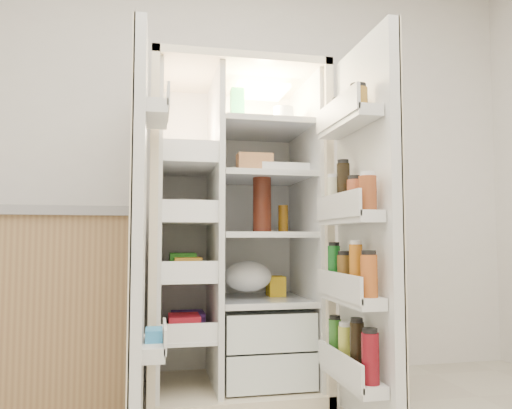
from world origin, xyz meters
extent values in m
cube|color=silver|center=(0.00, 2.00, 1.35)|extent=(4.00, 0.02, 2.70)
cube|color=beige|center=(0.02, 1.93, 0.90)|extent=(0.92, 0.04, 1.80)
cube|color=beige|center=(-0.42, 1.60, 0.90)|extent=(0.04, 0.70, 1.80)
cube|color=beige|center=(0.46, 1.60, 0.90)|extent=(0.04, 0.70, 1.80)
cube|color=beige|center=(0.02, 1.60, 1.78)|extent=(0.92, 0.70, 0.04)
cube|color=beige|center=(0.02, 1.60, 0.04)|extent=(0.92, 0.70, 0.08)
cube|color=silver|center=(0.02, 1.90, 0.92)|extent=(0.84, 0.02, 1.68)
cube|color=silver|center=(-0.39, 1.60, 0.92)|extent=(0.02, 0.62, 1.68)
cube|color=silver|center=(0.43, 1.60, 0.92)|extent=(0.02, 0.62, 1.68)
cube|color=silver|center=(-0.09, 1.60, 0.92)|extent=(0.03, 0.62, 1.68)
cube|color=white|center=(0.18, 1.58, 0.18)|extent=(0.47, 0.52, 0.19)
cube|color=white|center=(0.18, 1.58, 0.39)|extent=(0.47, 0.52, 0.19)
cube|color=#FFD18C|center=(0.18, 1.65, 1.72)|extent=(0.30, 0.30, 0.02)
cube|color=white|center=(-0.24, 1.60, 0.35)|extent=(0.28, 0.58, 0.02)
cube|color=white|center=(-0.24, 1.60, 0.65)|extent=(0.28, 0.58, 0.02)
cube|color=white|center=(-0.24, 1.60, 0.95)|extent=(0.28, 0.58, 0.02)
cube|color=white|center=(-0.24, 1.60, 1.25)|extent=(0.28, 0.58, 0.02)
cube|color=white|center=(0.18, 1.60, 0.52)|extent=(0.49, 0.58, 0.01)
cube|color=white|center=(0.18, 1.60, 0.88)|extent=(0.49, 0.58, 0.01)
cube|color=white|center=(0.18, 1.60, 1.20)|extent=(0.49, 0.58, 0.02)
cube|color=white|center=(0.18, 1.60, 1.48)|extent=(0.49, 0.58, 0.02)
cube|color=red|center=(-0.24, 1.60, 0.41)|extent=(0.16, 0.20, 0.10)
cube|color=#288825|center=(-0.24, 1.60, 0.72)|extent=(0.14, 0.18, 0.12)
cube|color=beige|center=(-0.24, 1.60, 0.99)|extent=(0.20, 0.22, 0.07)
cube|color=orange|center=(-0.24, 1.60, 1.33)|extent=(0.15, 0.16, 0.14)
cube|color=#59349C|center=(-0.24, 1.60, 0.40)|extent=(0.18, 0.20, 0.09)
cube|color=gold|center=(-0.24, 1.60, 0.71)|extent=(0.14, 0.18, 0.10)
cube|color=silver|center=(-0.24, 1.60, 1.02)|extent=(0.16, 0.16, 0.12)
sphere|color=orange|center=(0.05, 1.50, 0.12)|extent=(0.07, 0.07, 0.07)
sphere|color=orange|center=(0.14, 1.54, 0.12)|extent=(0.07, 0.07, 0.07)
sphere|color=orange|center=(0.24, 1.50, 0.12)|extent=(0.07, 0.07, 0.07)
sphere|color=orange|center=(0.10, 1.64, 0.12)|extent=(0.07, 0.07, 0.07)
sphere|color=orange|center=(0.20, 1.62, 0.12)|extent=(0.07, 0.07, 0.07)
sphere|color=orange|center=(0.30, 1.58, 0.12)|extent=(0.07, 0.07, 0.07)
ellipsoid|color=#3F6722|center=(0.18, 1.60, 0.40)|extent=(0.26, 0.24, 0.11)
cylinder|color=#41170E|center=(0.16, 1.50, 1.04)|extent=(0.10, 0.10, 0.31)
cylinder|color=brown|center=(0.29, 1.57, 0.97)|extent=(0.06, 0.06, 0.16)
cube|color=#20783F|center=(0.03, 1.58, 1.59)|extent=(0.07, 0.07, 0.21)
cylinder|color=white|center=(0.28, 1.51, 1.54)|extent=(0.11, 0.11, 0.10)
cylinder|color=olive|center=(0.25, 1.67, 1.53)|extent=(0.07, 0.07, 0.09)
cube|color=white|center=(0.28, 1.51, 1.24)|extent=(0.27, 0.11, 0.07)
cube|color=#C17F4D|center=(0.12, 1.51, 1.27)|extent=(0.19, 0.11, 0.12)
ellipsoid|color=silver|center=(0.10, 1.62, 0.61)|extent=(0.27, 0.24, 0.17)
cube|color=yellow|center=(0.28, 1.69, 0.58)|extent=(0.09, 0.11, 0.11)
cube|color=silver|center=(-0.48, 1.05, 0.90)|extent=(0.05, 0.40, 1.72)
cube|color=beige|center=(-0.50, 1.05, 0.90)|extent=(0.01, 0.40, 1.72)
cube|color=silver|center=(-0.41, 1.05, 0.40)|extent=(0.09, 0.32, 0.06)
cube|color=silver|center=(-0.41, 1.05, 1.40)|extent=(0.09, 0.32, 0.06)
cube|color=#338CCC|center=(-0.41, 1.05, 0.43)|extent=(0.07, 0.12, 0.10)
cube|color=silver|center=(0.52, 0.96, 0.90)|extent=(0.05, 0.58, 1.72)
cube|color=beige|center=(0.55, 0.96, 0.90)|extent=(0.01, 0.58, 1.72)
cube|color=silver|center=(0.44, 0.96, 0.26)|extent=(0.11, 0.50, 0.05)
cube|color=silver|center=(0.44, 0.96, 0.60)|extent=(0.11, 0.50, 0.05)
cube|color=silver|center=(0.44, 0.96, 0.95)|extent=(0.11, 0.50, 0.05)
cube|color=silver|center=(0.44, 0.96, 1.38)|extent=(0.11, 0.50, 0.05)
cylinder|color=maroon|center=(0.44, 0.76, 0.39)|extent=(0.07, 0.07, 0.20)
cylinder|color=black|center=(0.44, 0.89, 0.40)|extent=(0.06, 0.06, 0.22)
cylinder|color=gold|center=(0.44, 1.02, 0.38)|extent=(0.06, 0.06, 0.18)
cylinder|color=#317025|center=(0.44, 1.15, 0.38)|extent=(0.06, 0.06, 0.19)
cylinder|color=#A94F1C|center=(0.44, 0.76, 0.71)|extent=(0.07, 0.07, 0.17)
cylinder|color=#BD6616|center=(0.44, 0.89, 0.73)|extent=(0.06, 0.06, 0.21)
cylinder|color=brown|center=(0.44, 1.02, 0.70)|extent=(0.07, 0.07, 0.16)
cylinder|color=#155E1E|center=(0.44, 1.15, 0.72)|extent=(0.06, 0.06, 0.20)
cylinder|color=brown|center=(0.44, 0.76, 1.04)|extent=(0.07, 0.07, 0.14)
cylinder|color=#9A4627|center=(0.44, 0.89, 1.04)|extent=(0.07, 0.07, 0.14)
cylinder|color=black|center=(0.44, 1.02, 1.09)|extent=(0.06, 0.06, 0.23)
cylinder|color=beige|center=(0.44, 1.15, 1.06)|extent=(0.06, 0.06, 0.18)
cylinder|color=olive|center=(0.44, 0.84, 1.45)|extent=(0.08, 0.08, 0.10)
cylinder|color=olive|center=(0.44, 1.06, 1.45)|extent=(0.08, 0.08, 0.10)
cube|color=gray|center=(-1.21, 1.70, 0.99)|extent=(1.40, 0.75, 0.05)
camera|label=1|loc=(-0.41, -1.07, 0.86)|focal=34.00mm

